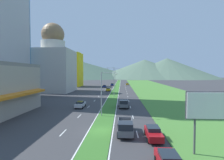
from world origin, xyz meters
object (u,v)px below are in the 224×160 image
at_px(car_6, 153,133).
at_px(pickup_truck_0, 125,127).
at_px(car_0, 127,84).
at_px(pickup_truck_1, 124,104).
at_px(billboard_roadside, 216,108).
at_px(car_2, 108,89).
at_px(car_3, 80,104).
at_px(car_8, 104,86).
at_px(street_lamp_near, 103,90).
at_px(street_lamp_far, 116,77).
at_px(street_lamp_mid, 113,80).
at_px(car_4, 112,84).

distance_m(car_6, pickup_truck_0, 3.74).
distance_m(car_0, car_6, 100.98).
bearing_deg(car_6, pickup_truck_1, -170.14).
height_order(billboard_roadside, pickup_truck_0, billboard_roadside).
relative_size(car_2, car_3, 0.94).
xyz_separation_m(car_8, pickup_truck_1, (10.36, -58.86, 0.23)).
bearing_deg(street_lamp_near, car_6, -56.89).
bearing_deg(car_8, car_3, 179.98).
bearing_deg(car_3, street_lamp_near, -141.84).
bearing_deg(street_lamp_near, car_0, 85.34).
height_order(street_lamp_far, car_2, street_lamp_far).
bearing_deg(pickup_truck_1, street_lamp_far, -175.72).
distance_m(car_8, pickup_truck_0, 78.13).
height_order(street_lamp_mid, car_3, street_lamp_mid).
bearing_deg(street_lamp_far, billboard_roadside, -80.13).
xyz_separation_m(car_0, car_3, (-13.69, -81.43, 0.03)).
height_order(car_3, car_8, car_3).
bearing_deg(billboard_roadside, pickup_truck_1, 110.14).
bearing_deg(car_0, car_2, -13.50).
xyz_separation_m(car_3, pickup_truck_1, (10.37, 0.38, 0.20)).
relative_size(car_3, pickup_truck_1, 0.89).
bearing_deg(car_0, pickup_truck_1, -2.35).
relative_size(billboard_roadside, pickup_truck_0, 1.19).
relative_size(billboard_roadside, pickup_truck_1, 1.19).
distance_m(car_6, pickup_truck_1, 20.23).
height_order(car_4, pickup_truck_0, pickup_truck_0).
relative_size(car_6, pickup_truck_0, 0.86).
height_order(car_3, car_4, car_4).
distance_m(car_0, car_2, 42.86).
distance_m(car_4, pickup_truck_0, 92.42).
distance_m(car_2, pickup_truck_1, 39.94).
bearing_deg(car_6, car_0, -179.92).
relative_size(street_lamp_far, pickup_truck_1, 1.95).
bearing_deg(car_0, billboard_roadside, 3.00).
bearing_deg(car_4, car_6, -173.77).
xyz_separation_m(street_lamp_mid, car_2, (-3.25, 20.16, -5.01)).
relative_size(billboard_roadside, car_2, 1.43).
xyz_separation_m(street_lamp_mid, street_lamp_far, (-0.07, 27.65, 0.22)).
height_order(car_0, pickup_truck_1, pickup_truck_1).
bearing_deg(car_2, street_lamp_far, -23.01).
xyz_separation_m(street_lamp_far, pickup_truck_1, (3.51, -46.87, -5.03)).
xyz_separation_m(street_lamp_mid, car_8, (-6.92, 39.65, -5.04)).
distance_m(street_lamp_near, pickup_truck_1, 10.20).
xyz_separation_m(car_2, pickup_truck_1, (6.69, -39.38, 0.20)).
bearing_deg(street_lamp_near, pickup_truck_0, -68.46).
distance_m(street_lamp_far, billboard_roadside, 72.02).
xyz_separation_m(street_lamp_mid, car_4, (-3.32, 54.39, -4.99)).
bearing_deg(car_8, street_lamp_mid, -170.10).
height_order(street_lamp_mid, car_2, street_lamp_mid).
distance_m(billboard_roadside, car_6, 7.87).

